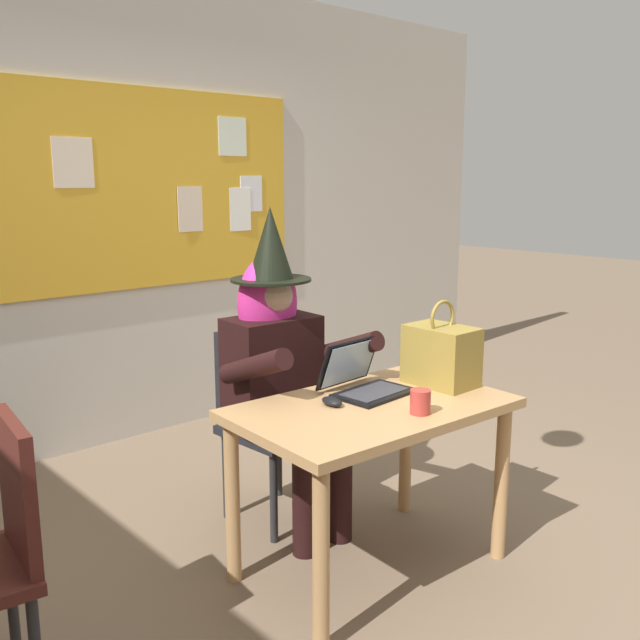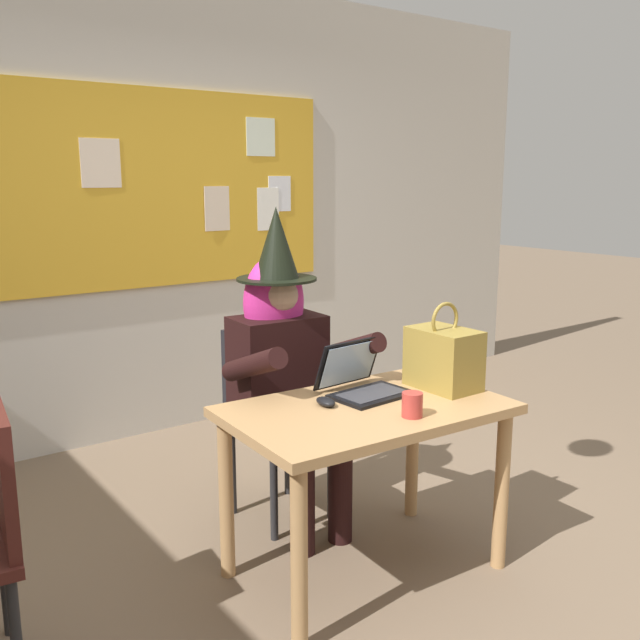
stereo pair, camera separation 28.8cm
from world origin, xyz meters
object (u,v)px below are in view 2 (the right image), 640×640
at_px(handbag, 444,358).
at_px(coffee_mug, 412,405).
at_px(person_costumed, 284,356).
at_px(chair_at_desk, 271,409).
at_px(computer_mouse, 326,402).
at_px(laptop, 363,382).
at_px(desk_main, 366,431).

relative_size(handbag, coffee_mug, 3.98).
relative_size(person_costumed, handbag, 3.95).
height_order(chair_at_desk, handbag, handbag).
height_order(computer_mouse, handbag, handbag).
distance_m(handbag, coffee_mug, 0.43).
bearing_deg(person_costumed, laptop, 15.72).
relative_size(computer_mouse, coffee_mug, 1.09).
distance_m(computer_mouse, handbag, 0.58).
xyz_separation_m(desk_main, laptop, (0.09, 0.13, 0.16)).
xyz_separation_m(computer_mouse, coffee_mug, (0.19, -0.30, 0.03)).
distance_m(desk_main, chair_at_desk, 0.71).
bearing_deg(computer_mouse, desk_main, -31.09).
xyz_separation_m(laptop, handbag, (0.33, -0.14, 0.08)).
height_order(desk_main, person_costumed, person_costumed).
distance_m(laptop, computer_mouse, 0.23).
relative_size(chair_at_desk, computer_mouse, 8.82).
bearing_deg(handbag, laptop, 156.54).
bearing_deg(person_costumed, computer_mouse, -11.19).
bearing_deg(chair_at_desk, computer_mouse, -15.28).
bearing_deg(laptop, desk_main, -127.54).
xyz_separation_m(handbag, coffee_mug, (-0.37, -0.20, -0.09)).
height_order(desk_main, coffee_mug, coffee_mug).
bearing_deg(handbag, desk_main, 178.59).
height_order(chair_at_desk, laptop, laptop).
bearing_deg(computer_mouse, coffee_mug, -54.65).
bearing_deg(chair_at_desk, handbag, 27.41).
height_order(laptop, handbag, handbag).
distance_m(person_costumed, coffee_mug, 0.79).
height_order(computer_mouse, coffee_mug, coffee_mug).
xyz_separation_m(person_costumed, computer_mouse, (-0.13, -0.49, -0.07)).
distance_m(chair_at_desk, computer_mouse, 0.66).
bearing_deg(computer_mouse, handbag, -7.30).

